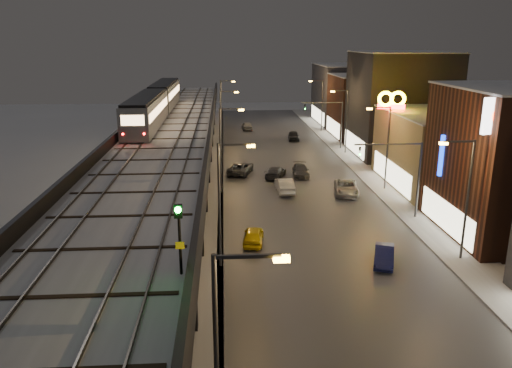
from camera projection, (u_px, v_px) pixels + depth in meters
name	position (u px, v px, depth m)	size (l,w,h in m)	color
road_surface	(293.00, 181.00, 57.38)	(17.00, 120.00, 0.06)	#46474D
sidewalk_right	(378.00, 179.00, 57.99)	(4.00, 120.00, 0.14)	#9FA1A8
under_viaduct_pavement	(174.00, 183.00, 56.53)	(11.00, 120.00, 0.06)	#9FA1A8
elevated_viaduct	(169.00, 140.00, 51.96)	(9.00, 100.00, 6.30)	black
viaduct_trackbed	(169.00, 132.00, 51.86)	(8.40, 100.00, 0.32)	#B2B7C1
viaduct_parapet_streetside	(211.00, 127.00, 52.03)	(0.30, 100.00, 1.10)	black
viaduct_parapet_far	(126.00, 128.00, 51.49)	(0.30, 100.00, 1.10)	black
building_c	(447.00, 150.00, 54.41)	(12.20, 15.20, 8.16)	#8D7A52
building_d	(399.00, 104.00, 68.91)	(12.20, 13.20, 14.16)	black
building_e	(370.00, 106.00, 82.89)	(12.20, 12.20, 10.16)	#492216
building_f	(349.00, 94.00, 96.17)	(12.20, 16.20, 11.16)	#34343A
streetlight_left_0	(224.00, 355.00, 17.09)	(2.57, 0.28, 9.00)	#38383A
streetlight_left_1	(223.00, 197.00, 34.35)	(2.57, 0.28, 9.00)	#38383A
streetlight_right_1	(465.00, 192.00, 35.42)	(2.56, 0.28, 9.00)	#38383A
streetlight_left_2	(223.00, 144.00, 51.60)	(2.57, 0.28, 9.00)	#38383A
streetlight_right_2	(385.00, 142.00, 52.67)	(2.56, 0.28, 9.00)	#38383A
streetlight_left_3	(223.00, 118.00, 68.85)	(2.57, 0.28, 9.00)	#38383A
streetlight_right_3	(345.00, 117.00, 69.93)	(2.56, 0.28, 9.00)	#38383A
streetlight_left_4	(223.00, 103.00, 86.11)	(2.57, 0.28, 9.00)	#38383A
streetlight_right_4	(321.00, 102.00, 87.18)	(2.56, 0.28, 9.00)	#38383A
traffic_light_rig_a	(407.00, 171.00, 44.19)	(6.10, 0.34, 7.00)	#38383A
traffic_light_rig_b	(334.00, 119.00, 72.95)	(6.10, 0.34, 7.00)	#38383A
subway_train	(157.00, 102.00, 61.46)	(2.83, 34.48, 3.38)	gray
rail_signal	(179.00, 225.00, 19.29)	(0.34, 0.43, 2.97)	black
car_taxi	(253.00, 236.00, 39.55)	(1.53, 3.80, 1.29)	#E0BB0C
car_near_white	(285.00, 186.00, 52.90)	(1.60, 4.59, 1.51)	silver
car_mid_silver	(240.00, 168.00, 60.22)	(2.38, 5.17, 1.44)	#494D52
car_mid_dark	(276.00, 173.00, 58.57)	(1.80, 4.43, 1.29)	#35363C
car_far_white	(247.00, 126.00, 89.66)	(1.70, 4.23, 1.44)	gray
car_onc_silver	(384.00, 256.00, 35.93)	(1.34, 3.85, 1.27)	#111543
car_onc_dark	(346.00, 188.00, 52.19)	(2.36, 5.11, 1.42)	#A7A7A7
car_onc_white	(301.00, 171.00, 59.22)	(1.84, 4.52, 1.31)	#3D3F41
car_onc_red	(294.00, 136.00, 80.46)	(1.67, 4.16, 1.42)	black
sign_mcdonalds	(391.00, 109.00, 54.47)	(3.06, 0.83, 10.31)	#38383A
sign_citgo	(495.00, 136.00, 34.54)	(2.51, 0.39, 11.91)	#38383A
sign_carwash	(447.00, 163.00, 42.16)	(1.55, 0.35, 8.05)	#38383A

